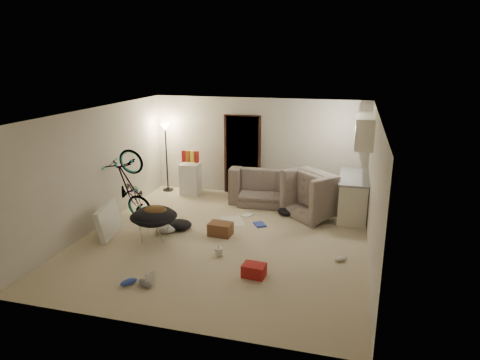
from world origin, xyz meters
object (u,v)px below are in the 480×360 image
(floor_lamp, at_px, (166,143))
(drink_case_b, at_px, (254,270))
(mini_fridge, at_px, (191,179))
(tv_box, at_px, (108,221))
(saucer_chair, at_px, (154,220))
(kitchen_counter, at_px, (353,197))
(armchair, at_px, (322,198))
(bicycle, at_px, (131,200))
(juicer, at_px, (219,251))
(drink_case_a, at_px, (220,229))
(sofa, at_px, (277,189))

(floor_lamp, distance_m, drink_case_b, 5.32)
(mini_fridge, distance_m, tv_box, 3.04)
(drink_case_b, bearing_deg, saucer_chair, 161.78)
(kitchen_counter, relative_size, drink_case_b, 4.05)
(armchair, xyz_separation_m, saucer_chair, (-3.09, -2.24, 0.00))
(tv_box, bearing_deg, kitchen_counter, 16.73)
(floor_lamp, relative_size, bicycle, 1.10)
(mini_fridge, distance_m, drink_case_b, 4.69)
(saucer_chair, relative_size, juicer, 4.21)
(floor_lamp, xyz_separation_m, kitchen_counter, (4.83, -0.65, -0.87))
(mini_fridge, xyz_separation_m, saucer_chair, (0.37, -2.91, -0.02))
(bicycle, xyz_separation_m, drink_case_b, (3.22, -1.82, -0.33))
(kitchen_counter, distance_m, drink_case_a, 3.17)
(drink_case_a, bearing_deg, sofa, 76.49)
(kitchen_counter, bearing_deg, tv_box, -152.78)
(bicycle, distance_m, tv_box, 0.93)
(mini_fridge, bearing_deg, sofa, -6.13)
(drink_case_a, bearing_deg, armchair, 46.98)
(saucer_chair, xyz_separation_m, juicer, (1.47, -0.40, -0.30))
(floor_lamp, xyz_separation_m, drink_case_a, (2.28, -2.50, -1.18))
(saucer_chair, xyz_separation_m, drink_case_a, (1.21, 0.50, -0.26))
(mini_fridge, height_order, drink_case_b, mini_fridge)
(floor_lamp, height_order, sofa, floor_lamp)
(mini_fridge, bearing_deg, armchair, -14.64)
(bicycle, distance_m, drink_case_b, 3.71)
(floor_lamp, distance_m, sofa, 3.18)
(kitchen_counter, relative_size, tv_box, 1.60)
(armchair, relative_size, drink_case_a, 2.59)
(drink_case_a, bearing_deg, floor_lamp, 136.55)
(floor_lamp, relative_size, sofa, 0.80)
(juicer, bearing_deg, bicycle, 152.91)
(armchair, distance_m, tv_box, 4.67)
(floor_lamp, height_order, drink_case_b, floor_lamp)
(drink_case_a, xyz_separation_m, drink_case_b, (1.04, -1.47, -0.02))
(kitchen_counter, height_order, saucer_chair, kitchen_counter)
(bicycle, xyz_separation_m, juicer, (2.43, -1.25, -0.34))
(mini_fridge, height_order, juicer, mini_fridge)
(saucer_chair, distance_m, tv_box, 0.97)
(drink_case_b, height_order, juicer, juicer)
(sofa, distance_m, tv_box, 4.10)
(kitchen_counter, distance_m, bicycle, 4.96)
(bicycle, bearing_deg, sofa, -52.83)
(kitchen_counter, bearing_deg, drink_case_a, -143.98)
(saucer_chair, bearing_deg, drink_case_a, 22.48)
(tv_box, bearing_deg, armchair, 19.20)
(mini_fridge, height_order, saucer_chair, mini_fridge)
(kitchen_counter, xyz_separation_m, tv_box, (-4.73, -2.43, -0.13))
(armchair, bearing_deg, saucer_chair, 80.26)
(drink_case_b, bearing_deg, bicycle, 155.66)
(armchair, xyz_separation_m, tv_box, (-4.06, -2.31, -0.07))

